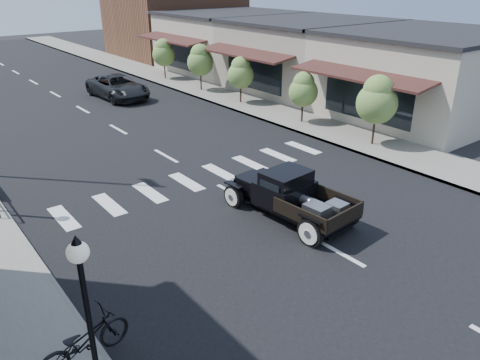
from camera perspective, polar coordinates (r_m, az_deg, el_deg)
ground at (r=15.90m, az=3.63°, el=-4.19°), size 120.00×120.00×0.00m
road at (r=28.12m, az=-17.17°, el=7.35°), size 14.00×80.00×0.02m
road_markings at (r=23.69m, az=-12.61°, el=4.85°), size 12.00×60.00×0.06m
sidewalk_right at (r=31.97m, az=-2.80°, el=10.37°), size 3.00×80.00×0.15m
storefront_near at (r=28.84m, az=21.53°, el=11.75°), size 10.00×9.00×4.50m
storefront_mid at (r=34.24m, az=8.37°, el=14.76°), size 10.00×9.00×4.50m
storefront_far at (r=40.93m, az=-1.05°, el=16.42°), size 10.00×9.00×4.50m
far_building_right at (r=49.37m, az=-7.98°, el=18.92°), size 11.00×10.00×7.00m
lamp_post_a at (r=8.63m, az=-17.78°, el=-16.91°), size 0.36×0.36×3.63m
small_tree_a at (r=22.48m, az=16.22°, el=8.02°), size 1.87×1.87×3.11m
small_tree_b at (r=25.45m, az=7.67°, el=9.89°), size 1.55×1.55×2.58m
small_tree_c at (r=29.34m, az=0.08°, el=12.03°), size 1.61×1.61×2.69m
small_tree_d at (r=32.86m, az=-4.84°, el=13.46°), size 1.78×1.78×2.96m
small_tree_e at (r=37.09m, az=-9.24°, el=14.32°), size 1.70×1.70×2.84m
hotrod_pickup at (r=15.42m, az=6.15°, el=-1.82°), size 2.56×4.87×1.63m
second_car at (r=32.07m, az=-14.68°, el=10.90°), size 2.67×5.39×1.47m
motorcycle at (r=10.41m, az=-18.51°, el=-18.12°), size 2.13×1.04×1.07m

